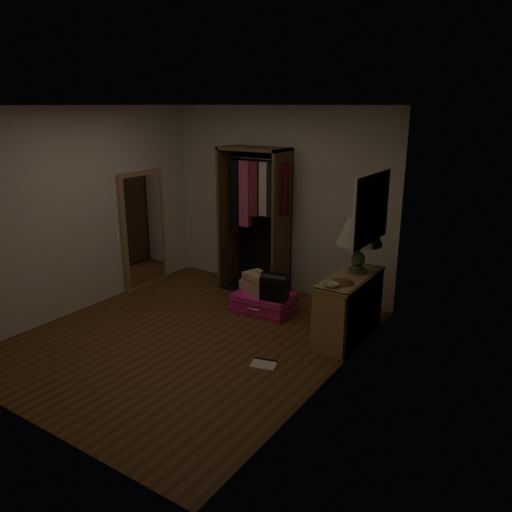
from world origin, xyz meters
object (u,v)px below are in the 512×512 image
Objects in this scene: open_wardrobe at (257,208)px; console_bookshelf at (350,305)px; train_case at (259,283)px; table_lamp at (360,232)px; pink_suitcase at (264,302)px; black_bag at (274,286)px; white_jug at (243,285)px; floor_mirror at (143,230)px.

console_bookshelf is at bearing -22.61° from open_wardrobe.
table_lamp is (1.31, 0.07, 0.86)m from train_case.
black_bag is at bearing -25.30° from pink_suitcase.
white_jug is at bearing 163.53° from console_bookshelf.
white_jug is (-0.66, 0.46, -0.04)m from pink_suitcase.
floor_mirror is at bearing -152.37° from open_wardrobe.
train_case is at bearing -55.06° from open_wardrobe.
table_lamp is at bearing -11.98° from white_jug.
console_bookshelf is 1.02m from black_bag.
open_wardrobe is (-1.76, 0.73, 0.82)m from console_bookshelf.
pink_suitcase is at bearing -34.95° from white_jug.
pink_suitcase reaches higher than white_jug.
console_bookshelf reaches higher than black_bag.
black_bag is (-1.02, 0.01, 0.03)m from console_bookshelf.
console_bookshelf is at bearing -10.67° from black_bag.
open_wardrobe is at bearing 144.26° from train_case.
pink_suitcase is 0.27m from train_case.
table_lamp reaches higher than train_case.
floor_mirror is at bearing -179.26° from pink_suitcase.
train_case is (-1.31, 0.09, -0.02)m from console_bookshelf.
train_case is (1.93, 0.12, -0.48)m from floor_mirror.
table_lamp is (1.24, 0.06, 1.11)m from pink_suitcase.
floor_mirror is 1.99m from train_case.
white_jug is at bearing 137.81° from black_bag.
train_case is 0.30m from black_bag.
black_bag is at bearing 179.36° from console_bookshelf.
train_case is at bearing 155.43° from black_bag.
open_wardrobe is 4.41× the size of train_case.
console_bookshelf is 2.41× the size of train_case.
black_bag is (0.74, -0.72, -0.80)m from open_wardrobe.
floor_mirror is 3.27m from table_lamp.
floor_mirror reaches higher than console_bookshelf.
floor_mirror is 3.65× the size of train_case.
black_bag is at bearing 4.79° from train_case.
white_jug is at bearing -127.96° from open_wardrobe.
floor_mirror is (-1.48, -0.77, -0.37)m from open_wardrobe.
console_bookshelf is 0.66× the size of floor_mirror.
train_case is 1.57m from table_lamp.
white_jug is (-1.90, 0.56, -0.31)m from console_bookshelf.
train_case is at bearing 3.71° from floor_mirror.
open_wardrobe is at bearing 126.53° from pink_suitcase.
black_bag reaches higher than white_jug.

